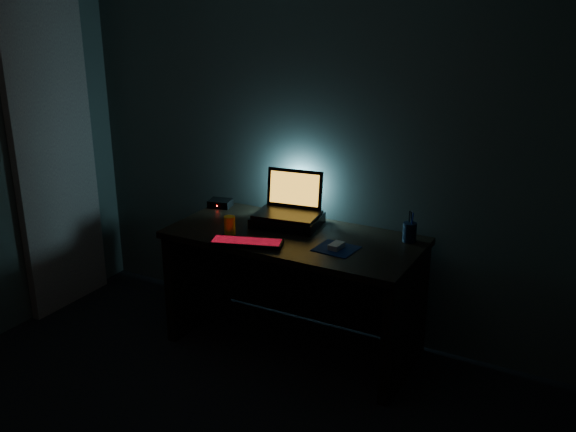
% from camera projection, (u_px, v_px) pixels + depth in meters
% --- Properties ---
extents(room, '(3.50, 4.00, 2.50)m').
position_uv_depth(room, '(81.00, 246.00, 2.28)').
color(room, black).
rests_on(room, ground).
extents(desk, '(1.50, 0.70, 0.75)m').
position_uv_depth(desk, '(298.00, 271.00, 3.91)').
color(desk, black).
rests_on(desk, ground).
extents(curtain, '(0.06, 0.65, 2.30)m').
position_uv_depth(curtain, '(53.00, 144.00, 4.26)').
color(curtain, '#C3B49C').
rests_on(curtain, ground).
extents(riser, '(0.44, 0.35, 0.06)m').
position_uv_depth(riser, '(287.00, 220.00, 3.94)').
color(riser, black).
rests_on(riser, desk).
extents(laptop, '(0.41, 0.33, 0.26)m').
position_uv_depth(laptop, '(290.00, 204.00, 3.95)').
color(laptop, black).
rests_on(laptop, riser).
extents(keyboard, '(0.43, 0.25, 0.03)m').
position_uv_depth(keyboard, '(247.00, 242.00, 3.63)').
color(keyboard, black).
rests_on(keyboard, desk).
extents(mousepad, '(0.23, 0.22, 0.00)m').
position_uv_depth(mousepad, '(336.00, 249.00, 3.57)').
color(mousepad, navy).
rests_on(mousepad, desk).
extents(mouse, '(0.07, 0.10, 0.03)m').
position_uv_depth(mouse, '(336.00, 246.00, 3.57)').
color(mouse, '#A0A1A6').
rests_on(mouse, mousepad).
extents(pen_cup, '(0.08, 0.08, 0.11)m').
position_uv_depth(pen_cup, '(410.00, 232.00, 3.67)').
color(pen_cup, black).
rests_on(pen_cup, desk).
extents(juice_glass, '(0.07, 0.07, 0.11)m').
position_uv_depth(juice_glass, '(230.00, 226.00, 3.77)').
color(juice_glass, '#F8A60D').
rests_on(juice_glass, desk).
extents(router, '(0.17, 0.14, 0.05)m').
position_uv_depth(router, '(220.00, 203.00, 4.28)').
color(router, black).
rests_on(router, desk).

